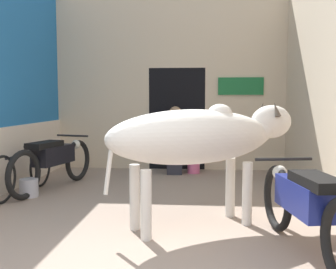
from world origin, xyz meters
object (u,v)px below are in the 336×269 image
Objects in this scene: cow at (202,137)px; motorcycle_near at (305,205)px; plastic_stool at (194,161)px; shopkeeper_seated at (175,138)px; motorcycle_far at (53,160)px; bicycle at (23,172)px; bucket at (29,188)px.

cow is 1.29m from motorcycle_near.
cow is at bearing -87.51° from plastic_stool.
cow reaches higher than shopkeeper_seated.
motorcycle_far is at bearing 143.39° from motorcycle_near.
plastic_stool is at bearing 105.03° from motorcycle_near.
plastic_stool is at bearing 37.66° from bicycle.
bucket is (-2.30, -2.03, -0.10)m from plastic_stool.
shopkeeper_seated reaches higher than motorcycle_far.
plastic_stool is 3.07m from bucket.
shopkeeper_seated is at bearing 45.30° from bucket.
cow is at bearing -35.19° from motorcycle_far.
motorcycle_far is 4.84× the size of plastic_stool.
cow reaches higher than motorcycle_near.
motorcycle_near is 4.08m from shopkeeper_seated.
shopkeeper_seated reaches higher than plastic_stool.
motorcycle_near is at bearing -70.04° from shopkeeper_seated.
cow is 1.75× the size of shopkeeper_seated.
shopkeeper_seated is at bearing 109.96° from motorcycle_near.
motorcycle_far reaches higher than plastic_stool.
bicycle is 2.81m from shopkeeper_seated.
cow reaches higher than motorcycle_far.
motorcycle_near is 7.83× the size of bucket.
motorcycle_far is 2.63m from plastic_stool.
cow is 2.94m from bicycle.
plastic_stool is at bearing 92.49° from cow.
motorcycle_far is 2.32m from shopkeeper_seated.
cow is 3.12m from shopkeeper_seated.
bicycle is (-0.32, -0.36, -0.13)m from motorcycle_far.
motorcycle_far reaches higher than bicycle.
motorcycle_far is at bearing 48.12° from bicycle.
motorcycle_near is 3.95m from motorcycle_far.
cow reaches higher than plastic_stool.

